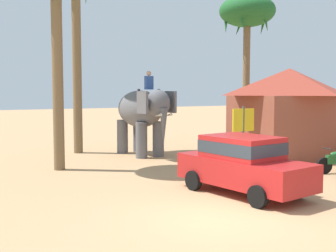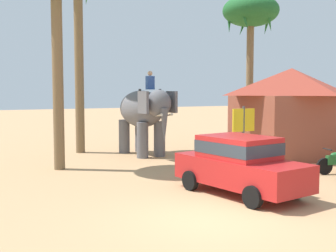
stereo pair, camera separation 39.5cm
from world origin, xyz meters
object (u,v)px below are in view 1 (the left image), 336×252
(car_sedan_foreground, at_px, (243,162))
(signboard_yellow, at_px, (243,124))
(roadside_hut, at_px, (289,110))
(elephant_with_mahout, at_px, (142,113))
(palm_tree_near_hut, at_px, (247,15))

(car_sedan_foreground, bearing_deg, signboard_yellow, 53.56)
(roadside_hut, height_order, signboard_yellow, roadside_hut)
(elephant_with_mahout, height_order, signboard_yellow, elephant_with_mahout)
(signboard_yellow, bearing_deg, palm_tree_near_hut, 52.44)
(elephant_with_mahout, distance_m, palm_tree_near_hut, 9.37)
(palm_tree_near_hut, relative_size, roadside_hut, 1.62)
(elephant_with_mahout, height_order, palm_tree_near_hut, palm_tree_near_hut)
(car_sedan_foreground, xyz_separation_m, palm_tree_near_hut, (7.85, 10.35, 6.34))
(palm_tree_near_hut, height_order, signboard_yellow, palm_tree_near_hut)
(elephant_with_mahout, xyz_separation_m, roadside_hut, (5.75, -3.38, 0.13))
(car_sedan_foreground, xyz_separation_m, roadside_hut, (6.14, 4.88, 1.20))
(palm_tree_near_hut, bearing_deg, roadside_hut, -107.32)
(elephant_with_mahout, relative_size, palm_tree_near_hut, 0.47)
(elephant_with_mahout, distance_m, roadside_hut, 6.67)
(car_sedan_foreground, distance_m, roadside_hut, 7.93)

